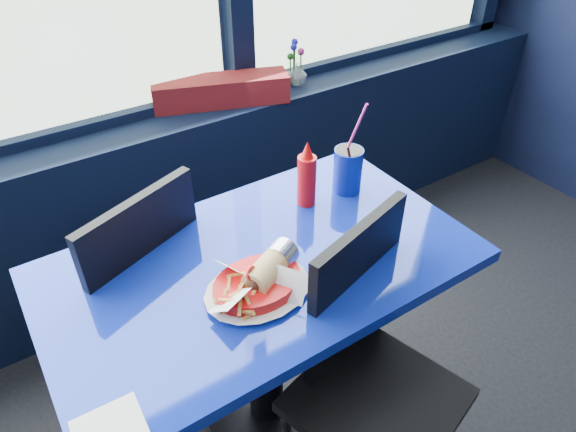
# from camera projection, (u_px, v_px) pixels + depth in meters

# --- Properties ---
(window_sill) EXTENTS (5.00, 0.26, 0.80)m
(window_sill) POSITION_uv_depth(u_px,v_px,m) (91.00, 231.00, 2.10)
(window_sill) COLOR black
(window_sill) RESTS_ON ground
(near_table) EXTENTS (1.20, 0.70, 0.75)m
(near_table) POSITION_uv_depth(u_px,v_px,m) (263.00, 304.00, 1.56)
(near_table) COLOR black
(near_table) RESTS_ON ground
(chair_near_front) EXTENTS (0.51, 0.51, 0.92)m
(chair_near_front) POSITION_uv_depth(u_px,v_px,m) (367.00, 359.00, 1.44)
(chair_near_front) COLOR black
(chair_near_front) RESTS_ON ground
(chair_near_back) EXTENTS (0.54, 0.55, 0.93)m
(chair_near_back) POSITION_uv_depth(u_px,v_px,m) (156.00, 277.00, 1.69)
(chair_near_back) COLOR black
(chair_near_back) RESTS_ON ground
(planter_box) EXTENTS (0.57, 0.32, 0.11)m
(planter_box) POSITION_uv_depth(u_px,v_px,m) (221.00, 90.00, 2.11)
(planter_box) COLOR maroon
(planter_box) RESTS_ON window_sill
(flower_vase) EXTENTS (0.12, 0.13, 0.20)m
(flower_vase) POSITION_uv_depth(u_px,v_px,m) (296.00, 71.00, 2.27)
(flower_vase) COLOR silver
(flower_vase) RESTS_ON window_sill
(food_basket) EXTENTS (0.27, 0.25, 0.09)m
(food_basket) POSITION_uv_depth(u_px,v_px,m) (259.00, 282.00, 1.33)
(food_basket) COLOR red
(food_basket) RESTS_ON near_table
(ketchup_bottle) EXTENTS (0.06, 0.06, 0.22)m
(ketchup_bottle) POSITION_uv_depth(u_px,v_px,m) (307.00, 177.00, 1.60)
(ketchup_bottle) COLOR red
(ketchup_bottle) RESTS_ON near_table
(soda_cup) EXTENTS (0.10, 0.10, 0.32)m
(soda_cup) POSITION_uv_depth(u_px,v_px,m) (348.00, 169.00, 1.68)
(soda_cup) COLOR navy
(soda_cup) RESTS_ON near_table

